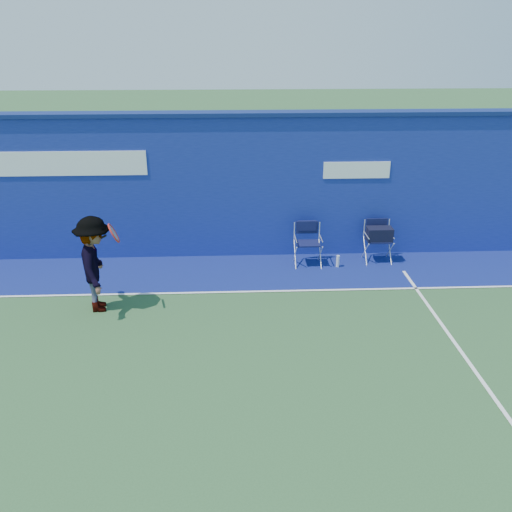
{
  "coord_description": "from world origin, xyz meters",
  "views": [
    {
      "loc": [
        1.0,
        -6.02,
        4.65
      ],
      "look_at": [
        1.38,
        2.6,
        1.0
      ],
      "focal_mm": 38.0,
      "sensor_mm": 36.0,
      "label": 1
    }
  ],
  "objects_px": {
    "water_bottle": "(338,261)",
    "tennis_player": "(96,264)",
    "directors_chair_right": "(378,245)",
    "directors_chair_left": "(308,251)"
  },
  "relations": [
    {
      "from": "directors_chair_left",
      "to": "directors_chair_right",
      "type": "distance_m",
      "value": 1.53
    },
    {
      "from": "water_bottle",
      "to": "tennis_player",
      "type": "distance_m",
      "value": 4.91
    },
    {
      "from": "directors_chair_right",
      "to": "water_bottle",
      "type": "distance_m",
      "value": 0.98
    },
    {
      "from": "directors_chair_left",
      "to": "water_bottle",
      "type": "distance_m",
      "value": 0.67
    },
    {
      "from": "directors_chair_right",
      "to": "tennis_player",
      "type": "distance_m",
      "value": 5.82
    },
    {
      "from": "water_bottle",
      "to": "tennis_player",
      "type": "relative_size",
      "value": 0.15
    },
    {
      "from": "tennis_player",
      "to": "water_bottle",
      "type": "bearing_deg",
      "value": 19.48
    },
    {
      "from": "directors_chair_left",
      "to": "water_bottle",
      "type": "relative_size",
      "value": 3.48
    },
    {
      "from": "directors_chair_right",
      "to": "tennis_player",
      "type": "relative_size",
      "value": 0.52
    },
    {
      "from": "directors_chair_left",
      "to": "water_bottle",
      "type": "height_order",
      "value": "directors_chair_left"
    }
  ]
}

